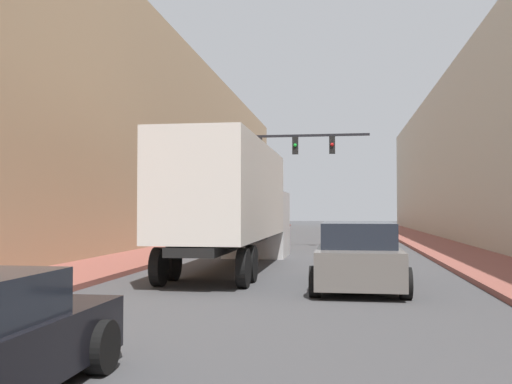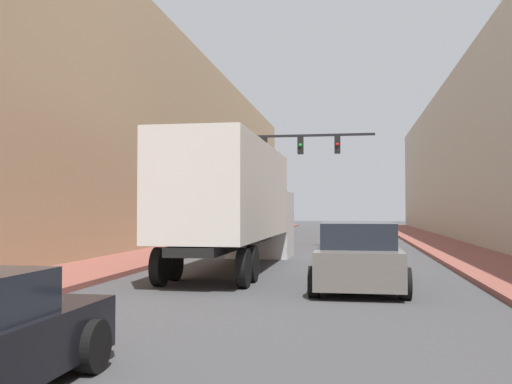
# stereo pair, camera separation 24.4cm
# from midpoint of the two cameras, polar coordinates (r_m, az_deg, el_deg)

# --- Properties ---
(sidewalk_right) EXTENTS (3.02, 80.00, 0.15)m
(sidewalk_right) POSITION_cam_midpoint_polar(r_m,az_deg,el_deg) (30.54, 17.73, -5.24)
(sidewalk_right) COLOR brown
(sidewalk_right) RESTS_ON ground
(sidewalk_left) EXTENTS (3.02, 80.00, 0.15)m
(sidewalk_left) POSITION_cam_midpoint_polar(r_m,az_deg,el_deg) (31.22, -6.21, -5.24)
(sidewalk_left) COLOR brown
(sidewalk_left) RESTS_ON ground
(building_left) EXTENTS (6.00, 80.00, 12.18)m
(building_left) POSITION_cam_midpoint_polar(r_m,az_deg,el_deg) (32.87, -13.82, 5.48)
(building_left) COLOR tan
(building_left) RESTS_ON ground
(semi_truck) EXTENTS (2.50, 12.05, 3.99)m
(semi_truck) POSITION_cam_midpoint_polar(r_m,az_deg,el_deg) (19.14, -2.43, -1.01)
(semi_truck) COLOR silver
(semi_truck) RESTS_ON ground
(suv_car) EXTENTS (2.23, 4.96, 1.64)m
(suv_car) POSITION_cam_midpoint_polar(r_m,az_deg,el_deg) (14.72, 9.66, -6.35)
(suv_car) COLOR slate
(suv_car) RESTS_ON ground
(traffic_signal_gantry) EXTENTS (7.68, 0.35, 6.10)m
(traffic_signal_gantry) POSITION_cam_midpoint_polar(r_m,az_deg,el_deg) (29.77, 0.57, 2.95)
(traffic_signal_gantry) COLOR black
(traffic_signal_gantry) RESTS_ON ground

